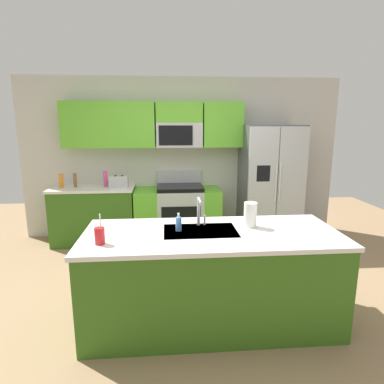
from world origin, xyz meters
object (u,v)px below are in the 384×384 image
Objects in this scene: toaster at (119,181)px; paper_towel_roll at (250,215)px; pepper_mill at (75,180)px; drink_cup_red at (100,236)px; bottle_orange at (61,181)px; bottle_pink at (105,179)px; refrigerator at (270,183)px; range_oven at (178,213)px; sink_faucet at (199,209)px; soap_dispenser at (179,224)px.

paper_towel_roll is at bearing -53.84° from toaster.
pepper_mill is 2.63m from drink_cup_red.
pepper_mill is (-0.68, 0.05, 0.02)m from toaster.
bottle_orange is 0.81× the size of drink_cup_red.
bottle_pink is 0.67m from bottle_orange.
refrigerator is at bearing 67.39° from paper_towel_roll.
paper_towel_roll is (-0.86, -2.07, 0.09)m from refrigerator.
sink_faucet reaches higher than range_oven.
range_oven is at bearing 73.44° from drink_cup_red.
soap_dispenser is (-1.56, -2.13, 0.04)m from refrigerator.
range_oven is 5.20× the size of drink_cup_red.
range_oven is at bearing 0.54° from bottle_orange.
range_oven is at bearing 0.09° from pepper_mill.
range_oven is 5.67× the size of paper_towel_roll.
soap_dispenser is (1.72, -2.19, -0.04)m from bottle_orange.
paper_towel_roll is (2.20, -2.14, 0.01)m from pepper_mill.
range_oven is 1.69m from pepper_mill.
paper_towel_roll is (0.62, -2.14, 0.58)m from range_oven.
bottle_orange is at bearing 128.12° from soap_dispenser.
bottle_orange is 0.89× the size of paper_towel_roll.
drink_cup_red is (-2.22, -2.42, 0.05)m from refrigerator.
bottle_pink is at bearing 121.06° from sink_faucet.
soap_dispenser is (-0.08, -2.21, 0.53)m from range_oven.
range_oven is 0.74× the size of refrigerator.
bottle_orange reaches higher than range_oven.
sink_faucet reaches higher than paper_towel_roll.
drink_cup_red is (1.05, -2.47, -0.03)m from bottle_orange.
bottle_pink reaches higher than pepper_mill.
paper_towel_roll reaches higher than pepper_mill.
toaster is 1.17× the size of paper_towel_roll.
drink_cup_red is at bearing -85.98° from toaster.
sink_faucet is at bearing 25.22° from drink_cup_red.
sink_faucet is (1.93, -2.06, 0.06)m from bottle_orange.
bottle_pink reaches higher than range_oven.
drink_cup_red reaches higher than toaster.
drink_cup_red is (-0.74, -2.49, 0.53)m from range_oven.
toaster is at bearing -4.23° from pepper_mill.
sink_faucet reaches higher than soap_dispenser.
sink_faucet is (1.72, -2.08, 0.06)m from pepper_mill.
pepper_mill is 0.89× the size of bottle_pink.
pepper_mill is 0.21m from bottle_orange.
paper_towel_roll is (1.53, -2.09, 0.03)m from toaster.
bottle_pink is at bearing 128.97° from paper_towel_roll.
sink_faucet is 1.66× the size of soap_dispenser.
pepper_mill reaches higher than toaster.
drink_cup_red reaches higher than bottle_pink.
refrigerator reaches higher than bottle_pink.
bottle_pink reaches higher than soap_dispenser.
paper_towel_roll is (1.36, 0.35, 0.05)m from drink_cup_red.
soap_dispenser is 0.70m from paper_towel_roll.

